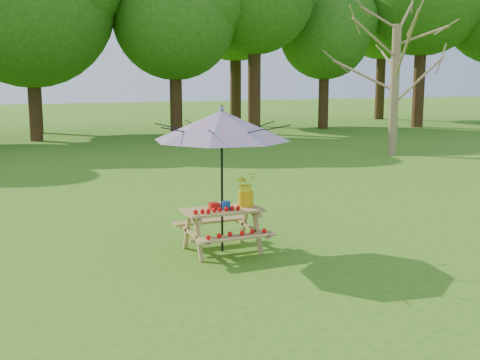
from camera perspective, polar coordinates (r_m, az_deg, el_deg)
name	(u,v)px	position (r m, az deg, el deg)	size (l,w,h in m)	color
picnic_table	(222,231)	(9.29, -1.69, -4.84)	(1.20, 1.32, 0.67)	#9B8246
patio_umbrella	(222,125)	(9.02, -1.75, 5.19)	(2.50, 2.50, 2.25)	black
produce_bins	(220,205)	(9.22, -1.93, -2.42)	(0.29, 0.36, 0.13)	red
tomatoes_row	(217,210)	(8.99, -2.16, -2.86)	(0.77, 0.13, 0.07)	red
flower_bucket	(246,188)	(9.36, 0.56, -0.76)	(0.40, 0.37, 0.54)	#E3A60B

